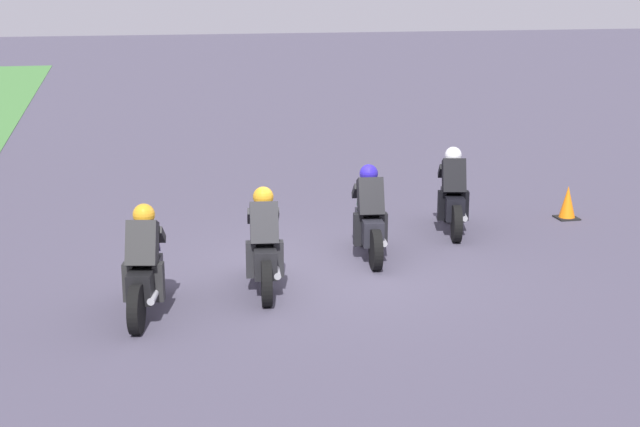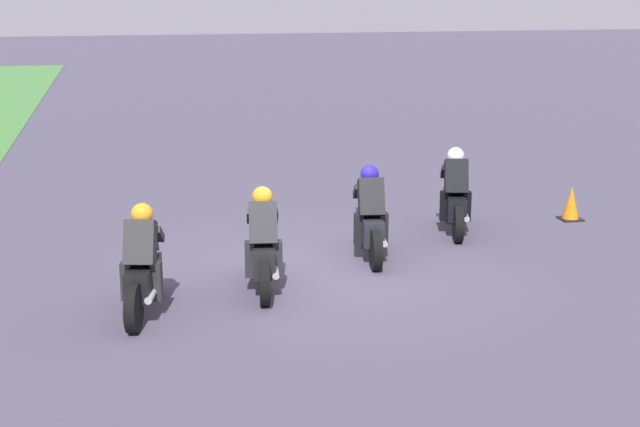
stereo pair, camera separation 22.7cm
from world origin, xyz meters
TOP-DOWN VIEW (x-y plane):
  - ground_plane at (0.00, 0.00)m, footprint 120.00×120.00m
  - rider_lane_a at (1.82, -2.80)m, footprint 2.02×0.65m
  - rider_lane_b at (0.60, -0.94)m, footprint 2.04×0.57m
  - rider_lane_c at (-0.67, 0.98)m, footprint 2.04×0.58m
  - rider_lane_d at (-1.36, 2.71)m, footprint 2.03×0.63m
  - traffic_cone at (2.20, -5.23)m, footprint 0.40×0.40m

SIDE VIEW (x-z plane):
  - ground_plane at x=0.00m, z-range 0.00..0.00m
  - traffic_cone at x=2.20m, z-range -0.02..0.60m
  - rider_lane_a at x=1.82m, z-range -0.13..1.38m
  - rider_lane_b at x=0.60m, z-range -0.13..1.38m
  - rider_lane_c at x=-0.67m, z-range -0.13..1.38m
  - rider_lane_d at x=-1.36m, z-range -0.13..1.38m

